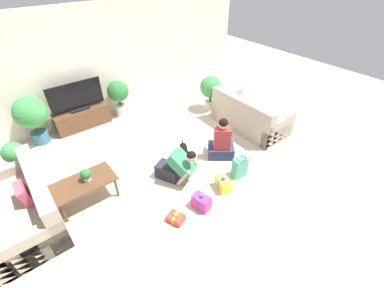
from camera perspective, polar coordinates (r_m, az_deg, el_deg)
name	(u,v)px	position (r m, az deg, el deg)	size (l,w,h in m)	color
ground_plane	(162,164)	(5.21, -6.59, -4.51)	(16.00, 16.00, 0.00)	beige
wall_back	(98,64)	(6.69, -20.23, 16.30)	(8.40, 0.06, 2.60)	silver
sofa_left	(24,209)	(4.77, -33.29, -12.02)	(0.93, 1.75, 0.84)	tan
sofa_right	(249,117)	(6.26, 12.55, 5.98)	(0.93, 1.75, 0.84)	tan
coffee_table	(84,184)	(4.58, -22.86, -8.21)	(0.99, 0.54, 0.44)	brown
tv_console	(83,118)	(6.70, -23.14, 5.32)	(1.24, 0.41, 0.46)	brown
tv	(77,98)	(6.47, -24.26, 9.27)	(1.19, 0.20, 0.67)	black
potted_plant_back_left	(31,115)	(6.34, -32.09, 5.49)	(0.67, 0.67, 1.09)	#336B84
potted_plant_corner_right	(211,89)	(6.76, 4.18, 12.12)	(0.56, 0.56, 0.92)	beige
potted_plant_back_right	(119,94)	(6.74, -16.02, 10.57)	(0.52, 0.52, 0.92)	beige
potted_plant_corner_left	(16,158)	(5.66, -34.51, -2.54)	(0.38, 0.38, 0.74)	#A36042
person_kneeling	(177,166)	(4.64, -3.31, -4.98)	(0.61, 0.82, 0.77)	#23232D
person_sitting	(221,143)	(5.20, 6.57, 0.26)	(0.66, 0.64, 0.92)	#283351
dog	(184,150)	(5.19, -1.87, -1.28)	(0.33, 0.46, 0.33)	black
gift_box_a	(223,184)	(4.65, 6.92, -8.81)	(0.28, 0.35, 0.28)	yellow
gift_box_b	(176,218)	(4.22, -3.59, -16.06)	(0.27, 0.31, 0.18)	red
gift_box_c	(201,202)	(4.33, 2.10, -12.78)	(0.24, 0.33, 0.31)	#CC3389
gift_bag_a	(240,167)	(4.87, 10.56, -5.11)	(0.29, 0.19, 0.45)	#4CA384
tabletop_plant	(86,174)	(4.48, -22.52, -6.26)	(0.17, 0.17, 0.22)	beige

